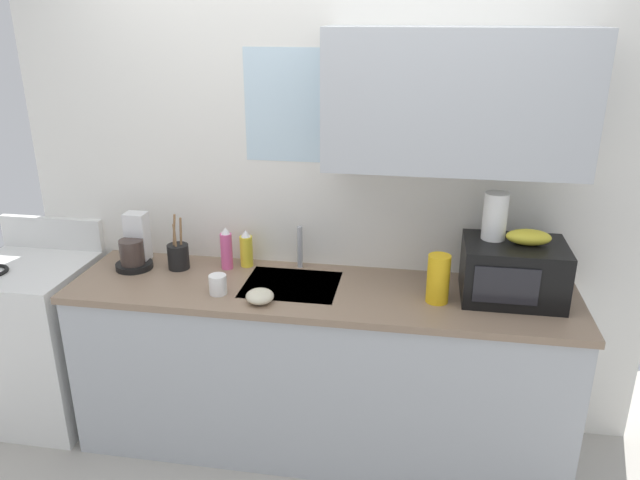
# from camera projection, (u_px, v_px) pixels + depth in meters

# --- Properties ---
(kitchen_wall_assembly) EXTENTS (3.23, 0.42, 2.50)m
(kitchen_wall_assembly) POSITION_uv_depth(u_px,v_px,m) (355.00, 179.00, 3.06)
(kitchen_wall_assembly) COLOR white
(kitchen_wall_assembly) RESTS_ON ground
(counter_unit) EXTENTS (2.46, 0.63, 0.90)m
(counter_unit) POSITION_uv_depth(u_px,v_px,m) (319.00, 367.00, 3.12)
(counter_unit) COLOR #B2B7BC
(counter_unit) RESTS_ON ground
(sink_faucet) EXTENTS (0.03, 0.03, 0.22)m
(sink_faucet) POSITION_uv_depth(u_px,v_px,m) (300.00, 247.00, 3.17)
(sink_faucet) COLOR #B2B5BA
(sink_faucet) RESTS_ON counter_unit
(stove_range) EXTENTS (0.60, 0.60, 1.08)m
(stove_range) POSITION_uv_depth(u_px,v_px,m) (38.00, 340.00, 3.37)
(stove_range) COLOR white
(stove_range) RESTS_ON ground
(microwave) EXTENTS (0.46, 0.35, 0.27)m
(microwave) POSITION_uv_depth(u_px,v_px,m) (513.00, 271.00, 2.82)
(microwave) COLOR black
(microwave) RESTS_ON counter_unit
(banana_bunch) EXTENTS (0.20, 0.11, 0.07)m
(banana_bunch) POSITION_uv_depth(u_px,v_px,m) (529.00, 237.00, 2.76)
(banana_bunch) COLOR gold
(banana_bunch) RESTS_ON microwave
(paper_towel_roll) EXTENTS (0.11, 0.11, 0.22)m
(paper_towel_roll) POSITION_uv_depth(u_px,v_px,m) (495.00, 216.00, 2.80)
(paper_towel_roll) COLOR white
(paper_towel_roll) RESTS_ON microwave
(coffee_maker) EXTENTS (0.19, 0.21, 0.28)m
(coffee_maker) POSITION_uv_depth(u_px,v_px,m) (135.00, 248.00, 3.18)
(coffee_maker) COLOR black
(coffee_maker) RESTS_ON counter_unit
(dish_soap_bottle_yellow) EXTENTS (0.07, 0.07, 0.20)m
(dish_soap_bottle_yellow) POSITION_uv_depth(u_px,v_px,m) (246.00, 249.00, 3.20)
(dish_soap_bottle_yellow) COLOR yellow
(dish_soap_bottle_yellow) RESTS_ON counter_unit
(dish_soap_bottle_pink) EXTENTS (0.06, 0.06, 0.23)m
(dish_soap_bottle_pink) POSITION_uv_depth(u_px,v_px,m) (226.00, 249.00, 3.16)
(dish_soap_bottle_pink) COLOR #E55999
(dish_soap_bottle_pink) RESTS_ON counter_unit
(cereal_canister) EXTENTS (0.10, 0.10, 0.23)m
(cereal_canister) POSITION_uv_depth(u_px,v_px,m) (438.00, 279.00, 2.79)
(cereal_canister) COLOR gold
(cereal_canister) RESTS_ON counter_unit
(mug_white) EXTENTS (0.08, 0.08, 0.09)m
(mug_white) POSITION_uv_depth(u_px,v_px,m) (218.00, 284.00, 2.89)
(mug_white) COLOR white
(mug_white) RESTS_ON counter_unit
(utensil_crock) EXTENTS (0.11, 0.11, 0.29)m
(utensil_crock) POSITION_uv_depth(u_px,v_px,m) (178.00, 256.00, 3.17)
(utensil_crock) COLOR black
(utensil_crock) RESTS_ON counter_unit
(small_bowl) EXTENTS (0.13, 0.13, 0.06)m
(small_bowl) POSITION_uv_depth(u_px,v_px,m) (260.00, 296.00, 2.81)
(small_bowl) COLOR beige
(small_bowl) RESTS_ON counter_unit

